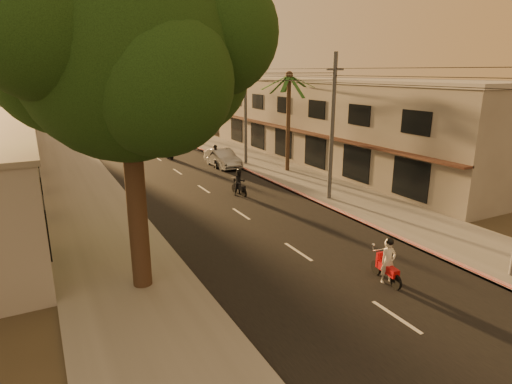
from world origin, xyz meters
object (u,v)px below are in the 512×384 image
scooter_far_a (169,150)px  parked_car (223,158)px  palm_tree (289,81)px  broadleaf_tree (136,53)px  scooter_mid_b (215,157)px  scooter_mid_a (240,183)px  scooter_red (388,263)px  scooter_far_b (179,137)px

scooter_far_a → parked_car: size_ratio=0.41×
palm_tree → broadleaf_tree: bearing=-136.5°
broadleaf_tree → scooter_mid_b: 21.98m
scooter_mid_b → scooter_mid_a: bearing=-84.6°
scooter_red → parked_car: 22.12m
palm_tree → scooter_mid_b: size_ratio=4.22×
broadleaf_tree → scooter_red: bearing=-27.0°
scooter_mid_b → scooter_far_b: bearing=104.0°
scooter_red → scooter_far_a: 27.55m
palm_tree → scooter_far_b: (-3.90, 16.43, -6.24)m
scooter_mid_a → parked_car: (2.39, 8.39, -0.05)m
palm_tree → scooter_red: bearing=-109.9°
scooter_red → parked_car: scooter_red is taller
palm_tree → scooter_far_b: size_ratio=4.15×
palm_tree → scooter_mid_a: size_ratio=4.43×
scooter_far_b → parked_car: size_ratio=0.42×
parked_car → scooter_mid_a: bearing=-106.9°
palm_tree → scooter_far_a: size_ratio=4.26×
scooter_far_a → scooter_far_b: size_ratio=0.97×
broadleaf_tree → parked_car: broadleaf_tree is taller
scooter_mid_b → scooter_red: bearing=-77.8°
palm_tree → scooter_mid_a: bearing=-145.5°
scooter_far_a → parked_car: scooter_far_a is taller
broadleaf_tree → scooter_far_a: (7.57, 23.42, -7.62)m
broadleaf_tree → scooter_far_b: bearing=70.5°
broadleaf_tree → scooter_far_a: size_ratio=6.28×
scooter_far_b → parked_car: (-0.09, -12.43, -0.14)m
scooter_far_b → palm_tree: bearing=-91.6°
broadleaf_tree → palm_tree: broadleaf_tree is taller
scooter_red → scooter_far_a: size_ratio=0.98×
scooter_far_a → broadleaf_tree: bearing=-114.0°
broadleaf_tree → scooter_mid_b: size_ratio=6.22×
parked_car → scooter_red: bearing=-97.5°
scooter_red → scooter_far_a: scooter_far_a is taller
scooter_red → scooter_mid_b: scooter_mid_b is taller
broadleaf_tree → palm_tree: size_ratio=1.48×
scooter_mid_b → scooter_far_a: bearing=131.6°
palm_tree → scooter_red: size_ratio=4.36×
scooter_far_b → scooter_far_a: bearing=-129.5°
broadleaf_tree → scooter_far_b: broadleaf_tree is taller
scooter_red → scooter_mid_a: scooter_red is taller
scooter_mid_b → scooter_far_a: size_ratio=1.01×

